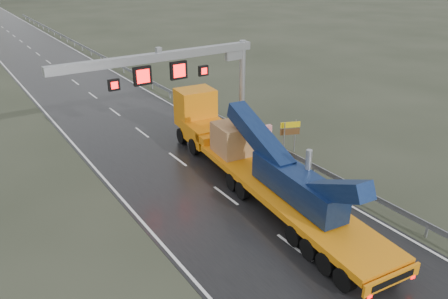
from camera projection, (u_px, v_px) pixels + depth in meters
ground at (360, 297)px, 18.17m from camera, size 400.00×400.00×0.00m
road at (75, 82)px, 48.51m from camera, size 11.00×200.00×0.02m
guardrail at (165, 89)px, 43.73m from camera, size 0.20×140.00×1.40m
sign_gantry at (187, 70)px, 30.58m from camera, size 14.90×1.20×7.42m
heavy_haul_truck at (245, 152)px, 27.03m from camera, size 4.99×20.60×4.80m
exit_sign_pair at (290, 131)px, 30.54m from camera, size 1.34×0.61×2.45m
striped_barrier at (268, 131)px, 33.77m from camera, size 0.64×0.41×1.01m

